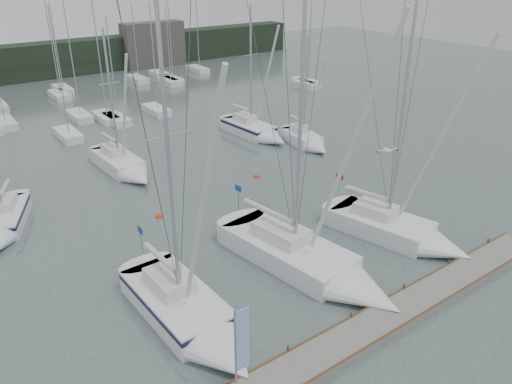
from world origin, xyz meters
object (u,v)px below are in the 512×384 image
Objects in this scene: sailboat_mid_a at (2,226)px; sailboat_mid_e at (308,142)px; sailboat_mid_b at (126,168)px; buoy_a at (159,217)px; sailboat_near_left at (195,321)px; dock_banner at (240,345)px; buoy_b at (257,177)px; sailboat_near_right at (409,235)px; sailboat_mid_d at (258,132)px; sailboat_near_center at (322,269)px.

sailboat_mid_a is 27.11m from sailboat_mid_e.
sailboat_mid_b reaches higher than buoy_a.
dock_banner is (-0.58, -4.79, 2.35)m from sailboat_near_left.
sailboat_mid_e is (27.10, 0.63, -0.04)m from sailboat_mid_a.
dock_banner reaches higher than buoy_a.
buoy_a reaches higher than buoy_b.
buoy_b is at bearing 56.10° from dock_banner.
sailboat_near_right is 22.40m from sailboat_mid_d.
dock_banner is at bearing -160.46° from sailboat_near_center.
sailboat_near_center is 7.11m from sailboat_near_right.
dock_banner is (-4.37, -16.57, 2.99)m from buoy_a.
sailboat_near_left reaches higher than sailboat_mid_d.
buoy_a is 17.40m from dock_banner.
sailboat_mid_b is (10.46, 4.63, 0.02)m from sailboat_mid_a.
buoy_b is (13.41, 13.39, -0.65)m from sailboat_near_left.
buoy_b is 0.11× the size of dock_banner.
sailboat_mid_a is at bearing 127.82° from sailboat_near_right.
buoy_a is at bearing 78.90° from dock_banner.
sailboat_mid_e is 20.58× the size of buoy_a.
buoy_a is at bearing 0.18° from sailboat_mid_a.
sailboat_near_left is 8.00m from sailboat_near_center.
sailboat_mid_a is at bearing -158.69° from sailboat_mid_b.
dock_banner is (-8.57, -4.49, 2.38)m from sailboat_near_center.
sailboat_near_center reaches higher than sailboat_near_right.
sailboat_mid_e reaches higher than buoy_b.
sailboat_mid_d is 1.25× the size of sailboat_mid_e.
sailboat_mid_a is 1.03× the size of sailboat_mid_e.
sailboat_mid_b is 14.41m from sailboat_mid_d.
sailboat_mid_e is (16.64, -4.01, -0.06)m from sailboat_mid_b.
sailboat_near_left is at bearing 169.72° from sailboat_near_center.
sailboat_mid_a is 22.08× the size of buoy_b.
sailboat_mid_a reaches higher than sailboat_mid_e.
sailboat_mid_e is at bearing 19.72° from buoy_b.
sailboat_near_left is 1.48× the size of sailboat_mid_a.
sailboat_near_right is at bearing -15.54° from sailboat_mid_a.
sailboat_near_right is at bearing -66.71° from sailboat_mid_b.
sailboat_near_left reaches higher than sailboat_mid_a.
dock_banner is at bearing -127.57° from buoy_b.
sailboat_mid_b is 10.97m from buoy_b.
sailboat_near_center reaches higher than sailboat_mid_e.
sailboat_mid_e reaches higher than buoy_a.
sailboat_mid_d is (11.30, 21.63, 0.00)m from sailboat_near_center.
sailboat_mid_d reaches higher than sailboat_mid_a.
sailboat_near_left is at bearing 86.83° from dock_banner.
sailboat_near_left is 20.90m from sailboat_mid_b.
sailboat_near_center is 1.46× the size of sailboat_mid_b.
sailboat_near_center is 1.64× the size of sailboat_mid_a.
dock_banner is (-22.14, -21.10, 2.48)m from sailboat_mid_e.
sailboat_mid_b is 23.81× the size of buoy_a.
sailboat_near_right reaches higher than buoy_a.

